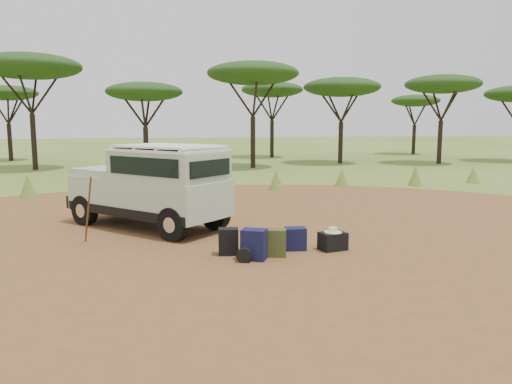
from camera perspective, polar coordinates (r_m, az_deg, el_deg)
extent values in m
plane|color=#5D6925|center=(10.79, -2.26, -6.31)|extent=(140.00, 140.00, 0.00)
cylinder|color=brown|center=(10.79, -2.26, -6.29)|extent=(23.00, 23.00, 0.01)
cone|color=#5D6925|center=(19.22, -24.62, 0.64)|extent=(0.60, 0.60, 0.85)
cone|color=#5D6925|center=(19.68, -15.49, 1.03)|extent=(0.60, 0.60, 0.70)
cone|color=#5D6925|center=(19.31, -6.65, 1.44)|extent=(0.60, 0.60, 0.90)
cone|color=#5D6925|center=(19.43, 2.31, 1.38)|extent=(0.60, 0.60, 0.80)
cone|color=#5D6925|center=(21.01, 9.79, 1.71)|extent=(0.60, 0.60, 0.75)
cone|color=#5D6925|center=(21.77, 17.75, 1.79)|extent=(0.60, 0.60, 0.85)
cone|color=#5D6925|center=(23.72, 23.58, 1.81)|extent=(0.60, 0.60, 0.70)
cylinder|color=black|center=(29.98, -24.05, 5.24)|extent=(0.28, 0.28, 3.06)
ellipsoid|color=#163714|center=(30.10, -24.50, 12.94)|extent=(5.50, 5.50, 1.38)
cylinder|color=black|center=(28.54, -12.45, 4.92)|extent=(0.28, 0.28, 2.34)
ellipsoid|color=#163714|center=(28.54, -12.64, 11.13)|extent=(4.20, 4.20, 1.05)
cylinder|color=black|center=(28.71, -0.35, 5.71)|extent=(0.28, 0.28, 2.93)
ellipsoid|color=#163714|center=(28.80, -0.36, 13.42)|extent=(5.20, 5.20, 1.30)
cylinder|color=black|center=(32.06, 9.64, 5.57)|extent=(0.28, 0.28, 2.61)
ellipsoid|color=#163714|center=(32.09, 9.79, 11.73)|extent=(4.80, 4.80, 1.20)
cylinder|color=black|center=(33.43, 20.26, 5.36)|extent=(0.28, 0.28, 2.70)
ellipsoid|color=#163714|center=(33.47, 20.57, 11.47)|extent=(4.60, 4.60, 1.15)
cylinder|color=black|center=(37.49, -26.30, 5.10)|extent=(0.28, 0.28, 2.48)
ellipsoid|color=#163714|center=(37.51, -26.62, 10.09)|extent=(4.00, 4.00, 1.00)
cylinder|color=black|center=(36.87, 1.83, 6.08)|extent=(0.28, 0.28, 2.70)
ellipsoid|color=#163714|center=(36.92, 1.86, 11.62)|extent=(4.50, 4.50, 1.12)
cylinder|color=black|center=(42.27, 17.59, 5.72)|extent=(0.28, 0.28, 2.34)
ellipsoid|color=#163714|center=(42.27, 17.77, 9.91)|extent=(3.80, 3.80, 0.95)
cube|color=#A6BDA1|center=(12.91, -12.24, -0.32)|extent=(4.12, 4.21, 0.88)
cube|color=black|center=(12.96, -12.19, -1.76)|extent=(4.09, 4.17, 0.22)
cube|color=#A6BDA1|center=(12.29, -9.95, 3.02)|extent=(2.98, 3.01, 0.70)
cube|color=white|center=(12.26, -9.99, 4.77)|extent=(3.00, 3.03, 0.06)
cube|color=white|center=(12.25, -10.01, 5.20)|extent=(2.79, 2.81, 0.05)
cube|color=#A6BDA1|center=(13.83, -16.06, 2.33)|extent=(2.23, 2.23, 0.19)
cube|color=black|center=(13.21, -13.92, 3.41)|extent=(1.13, 1.08, 0.49)
cube|color=black|center=(11.70, -12.83, 2.86)|extent=(1.55, 1.62, 0.42)
cube|color=black|center=(12.89, -7.34, 3.47)|extent=(1.55, 1.62, 0.42)
cube|color=black|center=(11.41, -5.23, 2.72)|extent=(1.03, 0.98, 0.38)
cube|color=black|center=(14.57, -18.00, -0.67)|extent=(1.31, 1.25, 0.32)
cylinder|color=black|center=(14.57, -18.40, 2.25)|extent=(0.91, 0.88, 0.06)
cylinder|color=black|center=(14.62, -18.31, 0.33)|extent=(0.91, 0.88, 0.06)
cylinder|color=silver|center=(14.45, -19.23, 1.43)|extent=(0.19, 0.19, 0.20)
cylinder|color=silver|center=(14.76, -17.61, 1.63)|extent=(0.19, 0.19, 0.20)
cube|color=white|center=(14.61, -18.20, -0.22)|extent=(0.31, 0.30, 0.11)
cylinder|color=black|center=(13.71, -11.17, 3.22)|extent=(0.10, 0.10, 0.77)
cylinder|color=black|center=(13.71, -19.00, -1.97)|extent=(0.73, 0.74, 0.78)
cylinder|color=black|center=(14.63, -14.31, -1.16)|extent=(0.73, 0.74, 0.78)
cylinder|color=black|center=(11.36, -9.43, -3.65)|extent=(0.73, 0.74, 0.78)
cylinder|color=black|center=(12.46, -4.67, -2.52)|extent=(0.73, 0.74, 0.78)
cylinder|color=brown|center=(11.44, -18.64, -1.98)|extent=(0.29, 0.57, 1.53)
cube|color=black|center=(10.13, -3.18, -5.69)|extent=(0.43, 0.34, 0.55)
cube|color=#13153C|center=(9.74, -0.23, -6.04)|extent=(0.57, 0.51, 0.61)
cube|color=#434721|center=(10.00, 2.31, -5.83)|extent=(0.46, 0.38, 0.55)
cube|color=#13153C|center=(10.52, 4.53, -5.36)|extent=(0.46, 0.36, 0.48)
cube|color=black|center=(10.61, 8.76, -5.59)|extent=(0.61, 0.49, 0.38)
cylinder|color=black|center=(9.67, -1.30, -7.13)|extent=(0.36, 0.36, 0.29)
cylinder|color=beige|center=(10.57, 8.79, -4.55)|extent=(0.36, 0.36, 0.02)
cylinder|color=beige|center=(10.55, 8.79, -4.27)|extent=(0.18, 0.18, 0.09)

